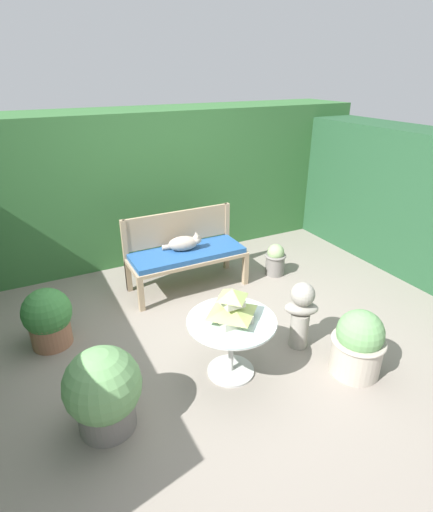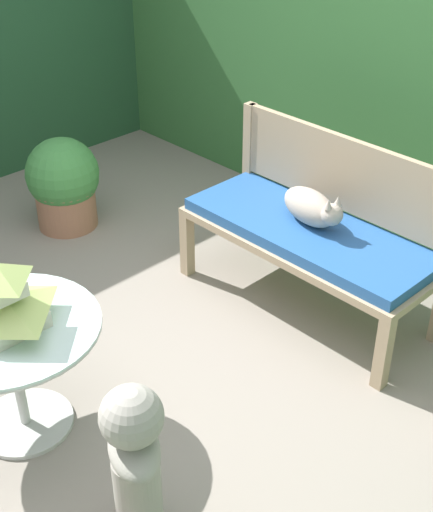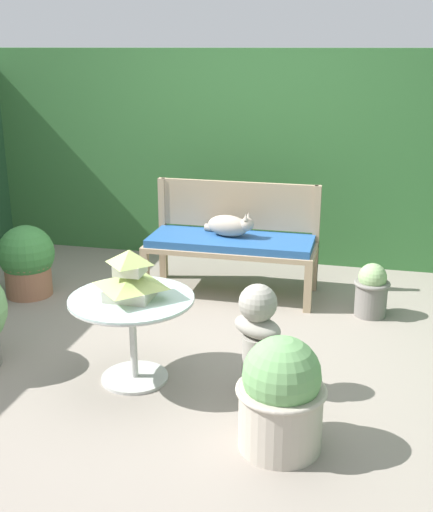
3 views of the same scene
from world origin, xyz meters
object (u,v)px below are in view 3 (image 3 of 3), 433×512
at_px(patio_table, 132,315).
at_px(potted_plant_table_near, 372,290).
at_px(potted_plant_hedge_corner, 281,396).
at_px(garden_bust, 257,332).
at_px(garden_bench, 231,246).
at_px(pagoda_birdhouse, 130,277).
at_px(potted_plant_bench_right, 27,261).
at_px(cat, 229,226).

height_order(patio_table, potted_plant_table_near, patio_table).
xyz_separation_m(patio_table, potted_plant_table_near, (1.40, 1.36, -0.22)).
bearing_deg(potted_plant_hedge_corner, garden_bust, 112.47).
relative_size(garden_bench, patio_table, 1.84).
relative_size(patio_table, pagoda_birdhouse, 2.13).
height_order(garden_bench, potted_plant_hedge_corner, potted_plant_hedge_corner).
xyz_separation_m(patio_table, garden_bust, (0.75, 0.03, -0.04)).
height_order(patio_table, pagoda_birdhouse, pagoda_birdhouse).
bearing_deg(garden_bench, potted_plant_table_near, -9.73).
xyz_separation_m(pagoda_birdhouse, garden_bust, (0.75, 0.03, -0.28)).
distance_m(garden_bench, patio_table, 1.57).
relative_size(garden_bench, potted_plant_hedge_corner, 2.27).
relative_size(garden_bench, garden_bust, 2.04).
height_order(pagoda_birdhouse, potted_plant_bench_right, pagoda_birdhouse).
height_order(cat, patio_table, cat).
height_order(cat, potted_plant_bench_right, cat).
relative_size(pagoda_birdhouse, potted_plant_hedge_corner, 0.58).
height_order(garden_bench, potted_plant_bench_right, potted_plant_bench_right).
bearing_deg(garden_bust, potted_plant_bench_right, -178.98).
bearing_deg(garden_bust, potted_plant_hedge_corner, -38.80).
distance_m(cat, patio_table, 1.61).
distance_m(pagoda_birdhouse, potted_plant_hedge_corner, 1.15).
bearing_deg(potted_plant_table_near, garden_bench, 170.27).
relative_size(garden_bench, potted_plant_table_near, 3.33).
bearing_deg(pagoda_birdhouse, potted_plant_hedge_corner, -26.70).
height_order(pagoda_birdhouse, garden_bust, pagoda_birdhouse).
height_order(garden_bench, patio_table, patio_table).
bearing_deg(cat, garden_bust, -61.25).
bearing_deg(garden_bench, potted_plant_bench_right, -165.46).
height_order(potted_plant_bench_right, potted_plant_hedge_corner, potted_plant_hedge_corner).
relative_size(garden_bench, cat, 3.12).
distance_m(garden_bench, potted_plant_hedge_corner, 2.16).
distance_m(potted_plant_bench_right, potted_plant_table_near, 2.75).
bearing_deg(garden_bust, patio_table, -148.92).
bearing_deg(garden_bust, cat, 136.85).
distance_m(garden_bench, garden_bust, 1.60).
xyz_separation_m(cat, potted_plant_table_near, (1.15, -0.23, -0.37)).
bearing_deg(garden_bench, patio_table, -99.76).
distance_m(garden_bust, potted_plant_hedge_corner, 0.57).
xyz_separation_m(cat, garden_bust, (0.51, -1.56, -0.19)).
bearing_deg(patio_table, garden_bust, 2.35).
height_order(cat, pagoda_birdhouse, pagoda_birdhouse).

